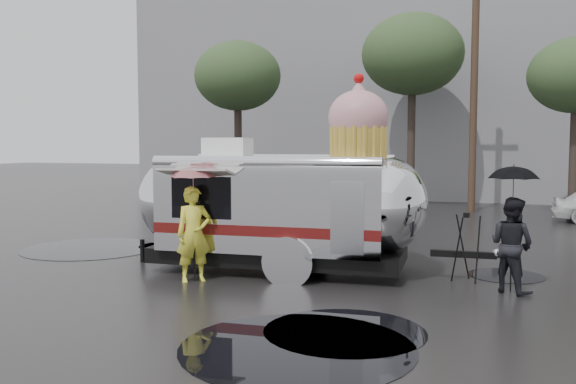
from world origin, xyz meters
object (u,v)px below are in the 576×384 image
(airstream_trailer, at_px, (283,202))
(person_right, at_px, (512,245))
(person_left, at_px, (194,234))
(tripod, at_px, (466,242))

(airstream_trailer, height_order, person_right, airstream_trailer)
(person_left, relative_size, person_right, 1.07)
(tripod, bearing_deg, person_left, -148.52)
(person_left, height_order, person_right, person_left)
(person_right, bearing_deg, person_left, 45.70)
(person_right, bearing_deg, tripod, -3.32)
(airstream_trailer, xyz_separation_m, person_right, (4.52, -0.50, -0.60))
(airstream_trailer, height_order, person_left, airstream_trailer)
(person_left, bearing_deg, person_right, -29.82)
(airstream_trailer, distance_m, tripod, 3.78)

